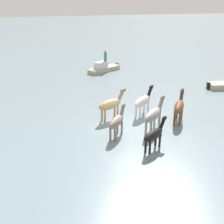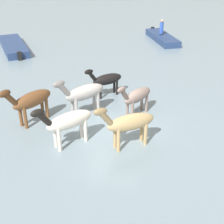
# 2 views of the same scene
# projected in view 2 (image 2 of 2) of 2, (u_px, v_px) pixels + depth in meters

# --- Properties ---
(ground_plane) EXTENTS (211.13, 211.13, 0.00)m
(ground_plane) POSITION_uv_depth(u_px,v_px,m) (114.00, 125.00, 13.94)
(ground_plane) COLOR gray
(horse_pinto_flank) EXTENTS (1.82, 2.38, 2.03)m
(horse_pinto_flank) POSITION_uv_depth(u_px,v_px,m) (31.00, 100.00, 13.59)
(horse_pinto_flank) COLOR brown
(horse_pinto_flank) RESTS_ON ground_plane
(horse_mid_herd) EXTENTS (1.74, 2.02, 1.80)m
(horse_mid_herd) POSITION_uv_depth(u_px,v_px,m) (136.00, 96.00, 14.26)
(horse_mid_herd) COLOR gray
(horse_mid_herd) RESTS_ON ground_plane
(horse_lead) EXTENTS (2.43, 1.52, 1.98)m
(horse_lead) POSITION_uv_depth(u_px,v_px,m) (129.00, 123.00, 11.91)
(horse_lead) COLOR tan
(horse_lead) RESTS_ON ground_plane
(horse_gray_outer) EXTENTS (2.23, 2.08, 2.05)m
(horse_gray_outer) POSITION_uv_depth(u_px,v_px,m) (83.00, 93.00, 14.25)
(horse_gray_outer) COLOR #9E9993
(horse_gray_outer) RESTS_ON ground_plane
(horse_chestnut_trailing) EXTENTS (2.20, 1.94, 1.98)m
(horse_chestnut_trailing) POSITION_uv_depth(u_px,v_px,m) (68.00, 121.00, 12.01)
(horse_chestnut_trailing) COLOR silver
(horse_chestnut_trailing) RESTS_ON ground_plane
(horse_dark_mare) EXTENTS (1.98, 1.52, 1.69)m
(horse_dark_mare) POSITION_uv_depth(u_px,v_px,m) (106.00, 80.00, 16.21)
(horse_dark_mare) COLOR black
(horse_dark_mare) RESTS_ON ground_plane
(boat_dinghy_port) EXTENTS (2.69, 5.20, 0.75)m
(boat_dinghy_port) POSITION_uv_depth(u_px,v_px,m) (162.00, 39.00, 26.45)
(boat_dinghy_port) COLOR navy
(boat_dinghy_port) RESTS_ON ground_plane
(boat_motor_center) EXTENTS (4.04, 5.77, 0.77)m
(boat_motor_center) POSITION_uv_depth(u_px,v_px,m) (14.00, 47.00, 24.16)
(boat_motor_center) COLOR navy
(boat_motor_center) RESTS_ON ground_plane
(person_boatman_standing) EXTENTS (0.32, 0.32, 1.19)m
(person_boatman_standing) POSITION_uv_depth(u_px,v_px,m) (162.00, 27.00, 25.98)
(person_boatman_standing) COLOR #2D51B2
(person_boatman_standing) RESTS_ON boat_dinghy_port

